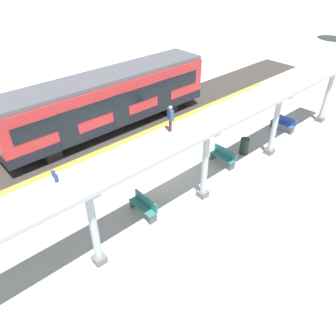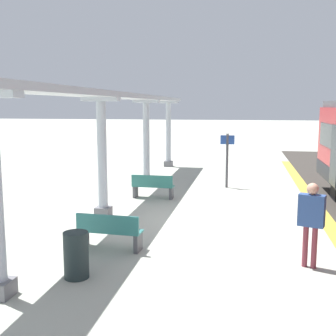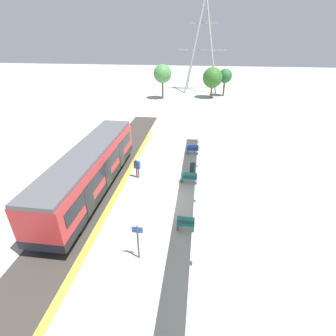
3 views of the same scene
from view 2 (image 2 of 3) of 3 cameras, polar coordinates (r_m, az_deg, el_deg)
name	(u,v)px [view 2 (image 2 of 3)]	position (r m, az deg, el deg)	size (l,w,h in m)	color
ground_plane	(208,222)	(12.21, 5.43, -7.30)	(176.00, 176.00, 0.00)	#A9AC9E
tactile_edge_strip	(332,228)	(12.39, 21.28, -7.59)	(0.46, 28.29, 0.01)	gold
canopy_pillar_nearest	(168,134)	(22.95, 0.05, 4.68)	(1.10, 0.44, 3.55)	slate
canopy_pillar_second	(146,141)	(17.89, -2.96, 3.61)	(1.10, 0.44, 3.55)	slate
canopy_pillar_third	(102,157)	(12.54, -8.92, 1.45)	(1.10, 0.44, 3.55)	slate
canopy_beam	(98,94)	(12.21, -9.52, 9.86)	(1.20, 22.89, 0.16)	#A8AAB2
bench_near_end	(153,186)	(15.10, -2.08, -2.49)	(1.51, 0.48, 0.86)	#2D726A
bench_far_end	(109,231)	(9.87, -7.97, -8.50)	(1.52, 0.52, 0.86)	#2D716E
trash_bin	(76,255)	(8.46, -12.34, -11.45)	(0.48, 0.48, 0.91)	#212D2E
platform_info_sign	(227,155)	(17.15, 8.02, 1.74)	(0.56, 0.10, 2.20)	#4C4C51
passenger_waiting_near_edge	(311,215)	(9.06, 18.85, -6.06)	(0.56, 0.39, 1.77)	brown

